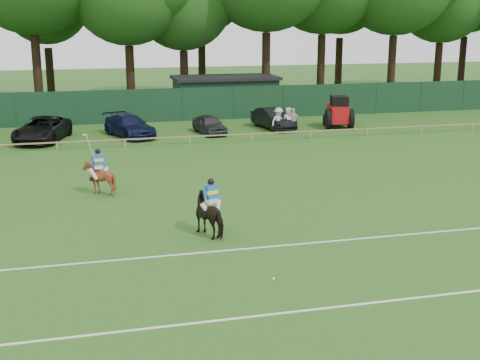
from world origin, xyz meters
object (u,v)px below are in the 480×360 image
object	(u,v)px
spectator_mid	(293,120)
spectator_right	(288,120)
horse_dark	(211,215)
suv_black	(42,129)
utility_shed	(225,95)
tractor	(338,113)
hatch_grey	(210,124)
sedan_navy	(129,126)
estate_black	(273,119)
spectator_left	(278,121)
horse_chestnut	(99,178)
polo_ball	(274,279)

from	to	relation	value
spectator_mid	spectator_right	size ratio (longest dim) A/B	0.99
horse_dark	suv_black	bearing A→B (deg)	-97.99
utility_shed	tractor	xyz separation A→B (m)	(6.31, -8.64, -0.46)
hatch_grey	sedan_navy	bearing A→B (deg)	168.66
sedan_navy	hatch_grey	world-z (taller)	sedan_navy
sedan_navy	suv_black	bearing A→B (deg)	161.36
hatch_grey	estate_black	bearing A→B (deg)	0.98
tractor	sedan_navy	bearing A→B (deg)	-168.42
horse_dark	spectator_right	distance (m)	21.84
spectator_right	utility_shed	bearing A→B (deg)	100.75
sedan_navy	spectator_left	world-z (taller)	spectator_left
spectator_left	utility_shed	size ratio (longest dim) A/B	0.21
horse_dark	spectator_left	xyz separation A→B (m)	(8.60, 19.34, 0.12)
suv_black	sedan_navy	distance (m)	5.53
horse_chestnut	spectator_left	distance (m)	17.77
spectator_right	utility_shed	world-z (taller)	utility_shed
hatch_grey	estate_black	world-z (taller)	estate_black
horse_dark	tractor	world-z (taller)	tractor
horse_chestnut	hatch_grey	distance (m)	15.87
horse_chestnut	hatch_grey	bearing A→B (deg)	-129.41
horse_dark	horse_chestnut	bearing A→B (deg)	-86.82
estate_black	tractor	world-z (taller)	tractor
horse_chestnut	spectator_right	xyz separation A→B (m)	(13.18, 13.13, 0.10)
suv_black	utility_shed	bearing A→B (deg)	48.20
sedan_navy	utility_shed	xyz separation A→B (m)	(8.45, 8.63, 0.83)
suv_black	tractor	size ratio (longest dim) A/B	1.83
sedan_navy	polo_ball	xyz separation A→B (m)	(2.29, -25.17, -0.67)
spectator_mid	polo_ball	bearing A→B (deg)	-98.75
suv_black	estate_black	xyz separation A→B (m)	(15.65, 0.88, -0.04)
spectator_mid	spectator_right	xyz separation A→B (m)	(-0.24, 0.20, 0.01)
sedan_navy	estate_black	size ratio (longest dim) A/B	1.12
hatch_grey	spectator_right	bearing A→B (deg)	-16.42
estate_black	spectator_left	world-z (taller)	spectator_left
spectator_mid	utility_shed	distance (m)	10.10
horse_dark	spectator_mid	size ratio (longest dim) A/B	1.08
horse_chestnut	utility_shed	bearing A→B (deg)	-125.64
spectator_left	spectator_right	world-z (taller)	spectator_left
suv_black	spectator_mid	distance (m)	16.53
polo_ball	utility_shed	world-z (taller)	utility_shed
sedan_navy	utility_shed	bearing A→B (deg)	24.44
estate_black	polo_ball	distance (m)	26.97
hatch_grey	utility_shed	size ratio (longest dim) A/B	0.44
suv_black	sedan_navy	world-z (taller)	suv_black
sedan_navy	tractor	bearing A→B (deg)	-21.23
hatch_grey	spectator_right	distance (m)	5.43
sedan_navy	spectator_left	xyz separation A→B (m)	(9.91, -1.27, 0.17)
spectator_mid	spectator_right	distance (m)	0.32
hatch_grey	spectator_mid	distance (m)	5.70
polo_ball	spectator_mid	bearing A→B (deg)	70.14
spectator_right	polo_ball	distance (m)	25.70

